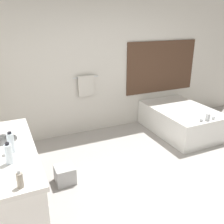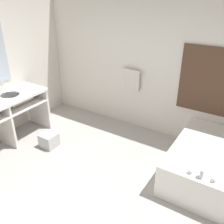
# 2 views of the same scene
# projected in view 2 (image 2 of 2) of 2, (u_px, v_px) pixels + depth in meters

# --- Properties ---
(ground_plane) EXTENTS (16.00, 16.00, 0.00)m
(ground_plane) POSITION_uv_depth(u_px,v_px,m) (74.00, 197.00, 3.40)
(ground_plane) COLOR #A8A39E
(ground_plane) RESTS_ON ground
(wall_back_with_blinds) EXTENTS (7.40, 0.13, 2.70)m
(wall_back_with_blinds) POSITION_uv_depth(u_px,v_px,m) (152.00, 63.00, 4.44)
(wall_back_with_blinds) COLOR silver
(wall_back_with_blinds) RESTS_ON ground_plane
(vanity_counter) EXTENTS (0.65, 1.68, 0.87)m
(vanity_counter) POSITION_uv_depth(u_px,v_px,m) (1.00, 112.00, 4.27)
(vanity_counter) COLOR white
(vanity_counter) RESTS_ON ground_plane
(sink_faucet) EXTENTS (0.09, 0.04, 0.18)m
(sink_faucet) POSITION_uv_depth(u_px,v_px,m) (3.00, 88.00, 4.39)
(sink_faucet) COLOR silver
(sink_faucet) RESTS_ON vanity_counter
(bathtub) EXTENTS (1.08, 1.58, 0.63)m
(bathtub) POSITION_uv_depth(u_px,v_px,m) (211.00, 162.00, 3.64)
(bathtub) COLOR white
(bathtub) RESTS_ON ground_plane
(waste_bin) EXTENTS (0.27, 0.27, 0.25)m
(waste_bin) POSITION_uv_depth(u_px,v_px,m) (49.00, 140.00, 4.42)
(waste_bin) COLOR #B2B2B2
(waste_bin) RESTS_ON ground_plane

